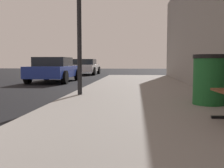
# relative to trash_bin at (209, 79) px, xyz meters

# --- Properties ---
(trash_bin) EXTENTS (0.68, 0.68, 1.03)m
(trash_bin) POSITION_rel_trash_bin_xyz_m (0.00, 0.00, 0.00)
(trash_bin) COLOR #195926
(trash_bin) RESTS_ON sidewalk
(car_blue) EXTENTS (2.01, 4.12, 1.27)m
(car_blue) POSITION_rel_trash_bin_xyz_m (-5.73, 7.76, -0.02)
(car_blue) COLOR #233899
(car_blue) RESTS_ON ground_plane
(car_white) EXTENTS (2.05, 4.05, 1.27)m
(car_white) POSITION_rel_trash_bin_xyz_m (-5.69, 15.95, -0.02)
(car_white) COLOR white
(car_white) RESTS_ON ground_plane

